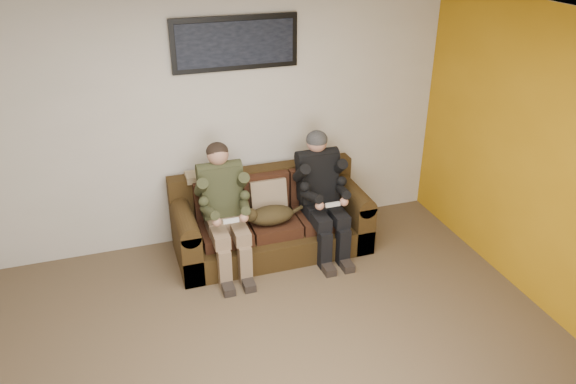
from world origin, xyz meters
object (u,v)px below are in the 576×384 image
object	(u,v)px
person_right	(321,188)
cat	(270,215)
sofa	(270,221)
framed_poster	(235,43)
person_left	(224,203)

from	to	relation	value
person_right	cat	world-z (taller)	person_right
sofa	person_right	bearing A→B (deg)	-17.92
cat	framed_poster	size ratio (longest dim) A/B	0.53
person_left	framed_poster	distance (m)	1.54
person_right	cat	distance (m)	0.61
sofa	framed_poster	world-z (taller)	framed_poster
person_left	person_right	distance (m)	1.02
person_left	sofa	bearing A→B (deg)	17.96
person_left	framed_poster	world-z (taller)	framed_poster
framed_poster	person_left	bearing A→B (deg)	-119.07
sofa	cat	distance (m)	0.29
framed_poster	cat	bearing A→B (deg)	-76.94
person_left	cat	bearing A→B (deg)	-5.39
person_left	person_right	world-z (taller)	person_right
person_right	cat	xyz separation A→B (m)	(-0.57, -0.04, -0.20)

